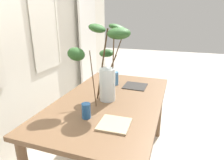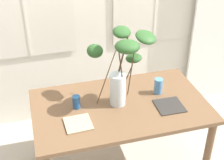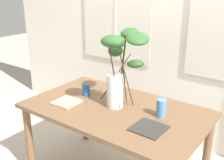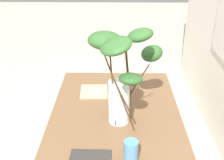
{
  "view_description": "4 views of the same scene",
  "coord_description": "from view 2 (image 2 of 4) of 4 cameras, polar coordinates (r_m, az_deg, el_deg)",
  "views": [
    {
      "loc": [
        -1.49,
        -0.53,
        1.44
      ],
      "look_at": [
        -0.02,
        -0.02,
        0.92
      ],
      "focal_mm": 31.17,
      "sensor_mm": 36.0,
      "label": 1
    },
    {
      "loc": [
        -0.68,
        -2.18,
        2.38
      ],
      "look_at": [
        -0.08,
        -0.02,
        1.0
      ],
      "focal_mm": 52.74,
      "sensor_mm": 36.0,
      "label": 2
    },
    {
      "loc": [
        1.19,
        -1.67,
        1.71
      ],
      "look_at": [
        -0.03,
        -0.0,
        0.97
      ],
      "focal_mm": 43.86,
      "sensor_mm": 36.0,
      "label": 3
    },
    {
      "loc": [
        1.58,
        0.0,
        1.84
      ],
      "look_at": [
        -0.03,
        -0.02,
        1.02
      ],
      "focal_mm": 47.07,
      "sensor_mm": 36.0,
      "label": 4
    }
  ],
  "objects": [
    {
      "name": "back_wall_with_windows",
      "position": [
        3.43,
        -3.49,
        13.68
      ],
      "size": [
        4.76,
        0.14,
        2.62
      ],
      "color": "silver",
      "rests_on": "ground"
    },
    {
      "name": "curtain_sheer_side",
      "position": [
        3.86,
        17.98,
        11.74
      ],
      "size": [
        0.55,
        0.03,
        2.32
      ],
      "primitive_type": "cube",
      "color": "white",
      "rests_on": "ground"
    },
    {
      "name": "plate_square_right",
      "position": [
        2.83,
        9.92,
        -4.44
      ],
      "size": [
        0.23,
        0.23,
        0.01
      ],
      "primitive_type": "cube",
      "rotation": [
        0.0,
        0.0,
        -0.02
      ],
      "color": "#2D2B28",
      "rests_on": "dining_table"
    },
    {
      "name": "dining_table",
      "position": [
        2.87,
        1.4,
        -5.78
      ],
      "size": [
        1.49,
        0.88,
        0.73
      ],
      "color": "brown",
      "rests_on": "ground"
    },
    {
      "name": "drinking_glass_blue_right",
      "position": [
        2.95,
        8.03,
        -1.04
      ],
      "size": [
        0.08,
        0.08,
        0.14
      ],
      "primitive_type": "cylinder",
      "color": "#4C84BC",
      "rests_on": "dining_table"
    },
    {
      "name": "drinking_glass_blue_left",
      "position": [
        2.76,
        -6.2,
        -3.81
      ],
      "size": [
        0.07,
        0.07,
        0.11
      ],
      "primitive_type": "cylinder",
      "color": "#235693",
      "rests_on": "dining_table"
    },
    {
      "name": "plate_square_left",
      "position": [
        2.61,
        -5.89,
        -7.54
      ],
      "size": [
        0.21,
        0.21,
        0.01
      ],
      "primitive_type": "cube",
      "rotation": [
        0.0,
        0.0,
        0.04
      ],
      "color": "tan",
      "rests_on": "dining_table"
    },
    {
      "name": "vase_with_branches",
      "position": [
        2.65,
        1.59,
        2.6
      ],
      "size": [
        0.55,
        0.53,
        0.67
      ],
      "color": "silver",
      "rests_on": "dining_table"
    }
  ]
}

